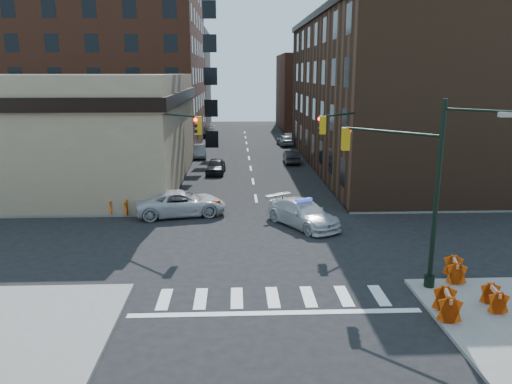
{
  "coord_description": "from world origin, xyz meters",
  "views": [
    {
      "loc": [
        -1.51,
        -25.95,
        9.15
      ],
      "look_at": [
        -0.29,
        2.94,
        2.2
      ],
      "focal_mm": 35.0,
      "sensor_mm": 36.0,
      "label": 1
    }
  ],
  "objects": [
    {
      "name": "ground",
      "position": [
        0.0,
        0.0,
        0.0
      ],
      "size": [
        140.0,
        140.0,
        0.0
      ],
      "primitive_type": "plane",
      "color": "black",
      "rests_on": "ground"
    },
    {
      "name": "bank_building",
      "position": [
        -17.0,
        16.5,
        4.5
      ],
      "size": [
        22.0,
        22.0,
        9.0
      ],
      "primitive_type": "cube",
      "color": "tan",
      "rests_on": "ground"
    },
    {
      "name": "sidewalk_ne",
      "position": [
        23.0,
        32.75,
        0.07
      ],
      "size": [
        34.0,
        54.5,
        0.15
      ],
      "primitive_type": "cube",
      "color": "gray",
      "rests_on": "ground"
    },
    {
      "name": "pedestrian_a",
      "position": [
        -8.86,
        9.39,
        0.93
      ],
      "size": [
        0.68,
        0.64,
        1.56
      ],
      "primitive_type": "imported",
      "rotation": [
        0.0,
        0.0,
        -0.65
      ],
      "color": "black",
      "rests_on": "sidewalk_nw"
    },
    {
      "name": "signal_pole_se",
      "position": [
        6.04,
        -5.52,
        4.61
      ],
      "size": [
        5.4,
        5.27,
        8.0
      ],
      "rotation": [
        0.0,
        0.0,
        2.36
      ],
      "color": "black",
      "rests_on": "sidewalk_se"
    },
    {
      "name": "parked_car_wdeep",
      "position": [
        -5.5,
        46.73,
        0.7
      ],
      "size": [
        2.26,
        4.94,
        1.4
      ],
      "primitive_type": "imported",
      "rotation": [
        0.0,
        0.0,
        -0.06
      ],
      "color": "black",
      "rests_on": "ground"
    },
    {
      "name": "tree_ne_far",
      "position": [
        7.5,
        34.0,
        3.49
      ],
      "size": [
        3.0,
        3.0,
        4.85
      ],
      "color": "black",
      "rests_on": "sidewalk_ne"
    },
    {
      "name": "police_car",
      "position": [
        2.58,
        3.11,
        0.79
      ],
      "size": [
        4.73,
        5.78,
        1.58
      ],
      "primitive_type": "imported",
      "rotation": [
        0.0,
        0.0,
        0.55
      ],
      "color": "silver",
      "rests_on": "ground"
    },
    {
      "name": "filler_nw",
      "position": [
        -16.0,
        62.0,
        8.0
      ],
      "size": [
        20.0,
        18.0,
        16.0
      ],
      "primitive_type": "cube",
      "color": "brown",
      "rests_on": "ground"
    },
    {
      "name": "parked_car_efar",
      "position": [
        4.92,
        37.54,
        0.71
      ],
      "size": [
        2.12,
        4.31,
        1.41
      ],
      "primitive_type": "imported",
      "rotation": [
        0.0,
        0.0,
        3.25
      ],
      "color": "gray",
      "rests_on": "ground"
    },
    {
      "name": "barricade_se_b",
      "position": [
        6.4,
        -9.05,
        0.65
      ],
      "size": [
        0.93,
        1.44,
        1.0
      ],
      "primitive_type": null,
      "rotation": [
        0.0,
        0.0,
        1.36
      ],
      "color": "#C15C09",
      "rests_on": "sidewalk_se"
    },
    {
      "name": "barrel_road",
      "position": [
        2.95,
        3.11,
        0.53
      ],
      "size": [
        0.59,
        0.59,
        1.05
      ],
      "primitive_type": "cylinder",
      "rotation": [
        0.0,
        0.0,
        0.0
      ],
      "color": "orange",
      "rests_on": "ground"
    },
    {
      "name": "pedestrian_b",
      "position": [
        -10.02,
        8.94,
        1.16
      ],
      "size": [
        1.24,
        1.18,
        2.01
      ],
      "primitive_type": "imported",
      "rotation": [
        0.0,
        0.0,
        0.59
      ],
      "color": "black",
      "rests_on": "sidewalk_nw"
    },
    {
      "name": "barrel_bank",
      "position": [
        -2.8,
        5.6,
        0.52
      ],
      "size": [
        0.65,
        0.65,
        1.03
      ],
      "primitive_type": "cylinder",
      "rotation": [
        0.0,
        0.0,
        0.14
      ],
      "color": "#C44109",
      "rests_on": "ground"
    },
    {
      "name": "sidewalk_nw",
      "position": [
        -23.0,
        32.75,
        0.07
      ],
      "size": [
        34.0,
        54.5,
        0.15
      ],
      "primitive_type": "cube",
      "color": "gray",
      "rests_on": "ground"
    },
    {
      "name": "signal_pole_ne",
      "position": [
        5.84,
        5.35,
        4.34
      ],
      "size": [
        3.67,
        3.58,
        8.0
      ],
      "rotation": [
        0.0,
        0.0,
        -2.36
      ],
      "color": "black",
      "rests_on": "sidewalk_ne"
    },
    {
      "name": "tree_ne_near",
      "position": [
        7.5,
        26.0,
        3.49
      ],
      "size": [
        3.0,
        3.0,
        4.85
      ],
      "color": "black",
      "rests_on": "sidewalk_ne"
    },
    {
      "name": "signal_pole_nw",
      "position": [
        -5.85,
        5.34,
        4.34
      ],
      "size": [
        3.58,
        3.67,
        8.0
      ],
      "rotation": [
        0.0,
        0.0,
        -0.79
      ],
      "color": "black",
      "rests_on": "sidewalk_nw"
    },
    {
      "name": "parked_car_wnear",
      "position": [
        -3.32,
        19.62,
        0.69
      ],
      "size": [
        1.87,
        4.16,
        1.39
      ],
      "primitive_type": "imported",
      "rotation": [
        0.0,
        0.0,
        -0.06
      ],
      "color": "black",
      "rests_on": "ground"
    },
    {
      "name": "parked_car_wfar",
      "position": [
        -5.5,
        28.82,
        0.7
      ],
      "size": [
        1.87,
        4.35,
        1.39
      ],
      "primitive_type": "imported",
      "rotation": [
        0.0,
        0.0,
        0.1
      ],
      "color": "gray",
      "rests_on": "ground"
    },
    {
      "name": "barricade_se_a",
      "position": [
        8.16,
        -5.7,
        0.63
      ],
      "size": [
        0.94,
        1.39,
        0.95
      ],
      "primitive_type": null,
      "rotation": [
        0.0,
        0.0,
        1.31
      ],
      "color": "#F1410B",
      "rests_on": "sidewalk_se"
    },
    {
      "name": "barricade_nw_a",
      "position": [
        -6.5,
        6.02,
        0.57
      ],
      "size": [
        1.21,
        0.8,
        0.83
      ],
      "primitive_type": null,
      "rotation": [
        0.0,
        0.0,
        0.23
      ],
      "color": "#D14709",
      "rests_on": "sidewalk_nw"
    },
    {
      "name": "pedestrian_c",
      "position": [
        -13.0,
        6.0,
        1.06
      ],
      "size": [
        1.14,
        0.89,
        1.81
      ],
      "primitive_type": "imported",
      "rotation": [
        0.0,
        0.0,
        0.49
      ],
      "color": "#1E242D",
      "rests_on": "sidewalk_nw"
    },
    {
      "name": "barricade_nw_b",
      "position": [
        -9.02,
        5.7,
        0.66
      ],
      "size": [
        1.45,
        0.9,
        1.01
      ],
      "primitive_type": null,
      "rotation": [
        0.0,
        0.0,
        -0.18
      ],
      "color": "red",
      "rests_on": "sidewalk_nw"
    },
    {
      "name": "pickup",
      "position": [
        -5.09,
        5.8,
        0.81
      ],
      "size": [
        6.28,
        3.82,
        1.63
      ],
      "primitive_type": "imported",
      "rotation": [
        0.0,
        0.0,
        1.77
      ],
      "color": "silver",
      "rests_on": "ground"
    },
    {
      "name": "commercial_row_ne",
      "position": [
        13.0,
        22.5,
        7.0
      ],
      "size": [
        14.0,
        34.0,
        14.0
      ],
      "primitive_type": "cube",
      "color": "#462C1C",
      "rests_on": "ground"
    },
    {
      "name": "barricade_se_c",
      "position": [
        8.5,
        -8.5,
        0.58
      ],
      "size": [
        0.72,
        1.22,
        0.87
      ],
      "primitive_type": null,
      "rotation": [
        0.0,
        0.0,
        1.45
      ],
      "color": "red",
      "rests_on": "sidewalk_se"
    },
    {
      "name": "parked_car_enear",
      "position": [
        4.3,
        24.77,
        0.68
      ],
      "size": [
        1.45,
        4.12,
        1.36
      ],
      "primitive_type": "imported",
      "rotation": [
        0.0,
        0.0,
        3.14
      ],
      "color": "black",
      "rests_on": "ground"
    },
    {
      "name": "apartment_block",
      "position": [
        -18.5,
        40.0,
        12.0
      ],
      "size": [
        25.0,
        25.0,
        24.0
      ],
      "primitive_type": "cube",
      "color": "#572B1B",
      "rests_on": "ground"
    },
    {
      "name": "filler_ne",
      "position": [
        14.0,
        58.0,
        6.0
      ],
      "size": [
        16.0,
        16.0,
        12.0
      ],
      "primitive_type": "cube",
      "color": "#572B1B",
      "rests_on": "ground"
    }
  ]
}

